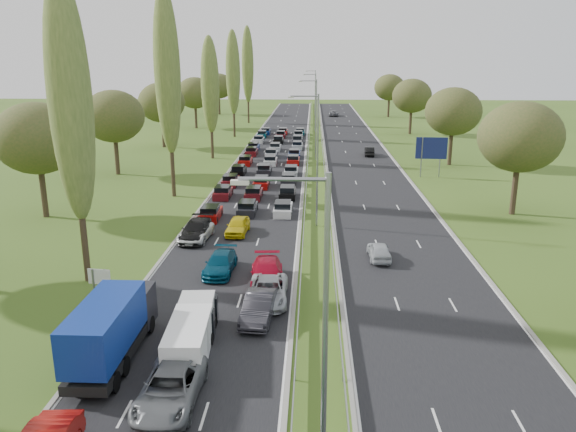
{
  "coord_description": "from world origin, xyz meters",
  "views": [
    {
      "loc": [
        4.08,
        -6.87,
        14.95
      ],
      "look_at": [
        1.94,
        40.94,
        1.5
      ],
      "focal_mm": 35.0,
      "sensor_mm": 36.0,
      "label": 1
    }
  ],
  "objects_px": {
    "white_van_front": "(189,339)",
    "white_van_rear": "(195,322)",
    "info_sign": "(99,280)",
    "blue_lorry": "(112,327)",
    "near_car_3": "(196,230)",
    "direction_sign": "(431,150)",
    "near_car_2": "(196,232)"
  },
  "relations": [
    {
      "from": "blue_lorry",
      "to": "near_car_3",
      "type": "bearing_deg",
      "value": 89.47
    },
    {
      "from": "white_van_rear",
      "to": "info_sign",
      "type": "xyz_separation_m",
      "value": [
        -7.12,
        4.81,
        0.37
      ]
    },
    {
      "from": "blue_lorry",
      "to": "white_van_rear",
      "type": "distance_m",
      "value": 4.52
    },
    {
      "from": "white_van_rear",
      "to": "direction_sign",
      "type": "relative_size",
      "value": 0.93
    },
    {
      "from": "direction_sign",
      "to": "near_car_2",
      "type": "bearing_deg",
      "value": -132.32
    },
    {
      "from": "near_car_3",
      "to": "white_van_front",
      "type": "relative_size",
      "value": 1.1
    },
    {
      "from": "white_van_rear",
      "to": "direction_sign",
      "type": "height_order",
      "value": "direction_sign"
    },
    {
      "from": "near_car_3",
      "to": "info_sign",
      "type": "xyz_separation_m",
      "value": [
        -3.57,
        -12.79,
        0.56
      ]
    },
    {
      "from": "blue_lorry",
      "to": "white_van_front",
      "type": "distance_m",
      "value": 3.92
    },
    {
      "from": "white_van_rear",
      "to": "direction_sign",
      "type": "bearing_deg",
      "value": 59.81
    },
    {
      "from": "white_van_front",
      "to": "white_van_rear",
      "type": "xyz_separation_m",
      "value": [
        -0.12,
        2.06,
        -0.03
      ]
    },
    {
      "from": "blue_lorry",
      "to": "info_sign",
      "type": "relative_size",
      "value": 3.94
    },
    {
      "from": "white_van_rear",
      "to": "near_car_3",
      "type": "bearing_deg",
      "value": 96.92
    },
    {
      "from": "near_car_2",
      "to": "white_van_front",
      "type": "distance_m",
      "value": 19.72
    },
    {
      "from": "white_van_front",
      "to": "info_sign",
      "type": "height_order",
      "value": "info_sign"
    },
    {
      "from": "white_van_front",
      "to": "direction_sign",
      "type": "relative_size",
      "value": 0.96
    },
    {
      "from": "blue_lorry",
      "to": "white_van_front",
      "type": "xyz_separation_m",
      "value": [
        3.82,
        0.4,
        -0.8
      ]
    },
    {
      "from": "near_car_3",
      "to": "white_van_front",
      "type": "height_order",
      "value": "white_van_front"
    },
    {
      "from": "blue_lorry",
      "to": "info_sign",
      "type": "bearing_deg",
      "value": 115.11
    },
    {
      "from": "white_van_front",
      "to": "blue_lorry",
      "type": "bearing_deg",
      "value": -177.34
    },
    {
      "from": "near_car_3",
      "to": "blue_lorry",
      "type": "distance_m",
      "value": 20.08
    },
    {
      "from": "near_car_2",
      "to": "info_sign",
      "type": "height_order",
      "value": "info_sign"
    },
    {
      "from": "near_car_2",
      "to": "white_van_front",
      "type": "bearing_deg",
      "value": -75.07
    },
    {
      "from": "near_car_3",
      "to": "info_sign",
      "type": "height_order",
      "value": "info_sign"
    },
    {
      "from": "white_van_front",
      "to": "near_car_2",
      "type": "bearing_deg",
      "value": 97.41
    },
    {
      "from": "near_car_2",
      "to": "white_van_rear",
      "type": "xyz_separation_m",
      "value": [
        3.54,
        -17.31,
        0.29
      ]
    },
    {
      "from": "info_sign",
      "to": "near_car_3",
      "type": "bearing_deg",
      "value": 74.39
    },
    {
      "from": "blue_lorry",
      "to": "info_sign",
      "type": "xyz_separation_m",
      "value": [
        -3.42,
        7.27,
        -0.46
      ]
    },
    {
      "from": "white_van_front",
      "to": "white_van_rear",
      "type": "distance_m",
      "value": 2.06
    },
    {
      "from": "info_sign",
      "to": "white_van_rear",
      "type": "bearing_deg",
      "value": -34.05
    },
    {
      "from": "white_van_front",
      "to": "direction_sign",
      "type": "height_order",
      "value": "direction_sign"
    },
    {
      "from": "white_van_rear",
      "to": "near_car_2",
      "type": "bearing_deg",
      "value": 97.08
    }
  ]
}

